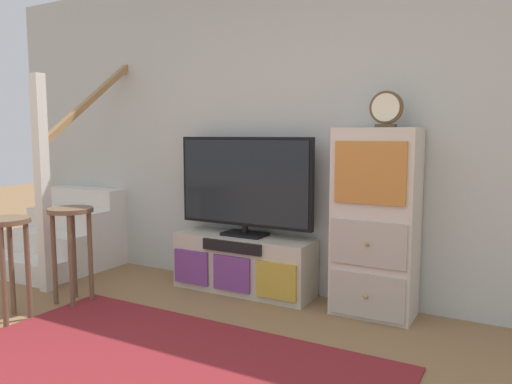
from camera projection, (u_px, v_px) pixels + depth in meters
back_wall at (291, 130)px, 4.06m from camera, size 6.40×0.12×2.70m
area_rug at (139, 382)px, 2.61m from camera, size 2.60×1.80×0.01m
media_console at (243, 264)px, 4.10m from camera, size 1.20×0.38×0.47m
television at (245, 184)px, 4.05m from camera, size 1.22×0.22×0.82m
side_cabinet at (375, 223)px, 3.53m from camera, size 0.58×0.38×1.36m
desk_clock at (386, 109)px, 3.39m from camera, size 0.23×0.08×0.25m
staircase at (82, 227)px, 5.04m from camera, size 1.00×1.36×2.20m
bar_stool_near at (6, 245)px, 3.42m from camera, size 0.34×0.34×0.74m
bar_stool_far at (71, 233)px, 3.80m from camera, size 0.34×0.34×0.75m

